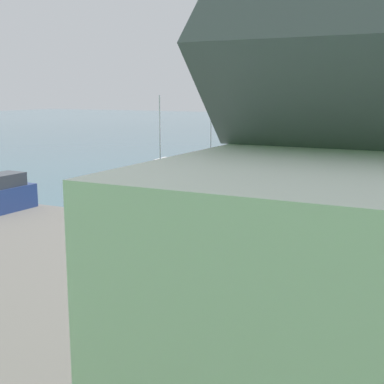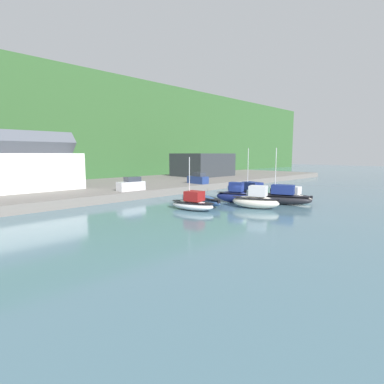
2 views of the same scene
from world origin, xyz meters
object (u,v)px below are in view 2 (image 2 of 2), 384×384
(moored_boat_4, at_px, (256,200))
(moored_boat_6, at_px, (290,195))
(moored_boat_0, at_px, (193,203))
(parked_car_0, at_px, (198,179))
(moored_boat_2, at_px, (235,195))
(parked_car_3, at_px, (131,185))
(moored_boat_5, at_px, (280,197))
(moored_boat_3, at_px, (251,193))
(moored_boat_1, at_px, (205,200))

(moored_boat_4, relative_size, moored_boat_6, 0.92)
(moored_boat_0, height_order, parked_car_0, moored_boat_0)
(moored_boat_0, bearing_deg, moored_boat_2, -12.87)
(parked_car_0, xyz_separation_m, parked_car_3, (-15.52, -0.49, 0.00))
(moored_boat_4, relative_size, moored_boat_5, 0.74)
(moored_boat_0, relative_size, parked_car_3, 1.52)
(moored_boat_0, distance_m, moored_boat_6, 16.41)
(moored_boat_0, bearing_deg, moored_boat_4, -48.63)
(moored_boat_3, relative_size, moored_boat_4, 1.35)
(moored_boat_6, relative_size, parked_car_3, 1.66)
(moored_boat_3, bearing_deg, moored_boat_4, -129.09)
(moored_boat_5, bearing_deg, moored_boat_6, -10.90)
(moored_boat_0, height_order, parked_car_3, moored_boat_0)
(moored_boat_0, height_order, moored_boat_3, moored_boat_3)
(moored_boat_2, bearing_deg, parked_car_0, 45.90)
(parked_car_3, bearing_deg, moored_boat_0, -178.32)
(moored_boat_3, distance_m, moored_boat_4, 8.09)
(moored_boat_4, xyz_separation_m, parked_car_0, (9.23, 19.18, 1.06))
(moored_boat_1, relative_size, parked_car_0, 1.91)
(moored_boat_1, xyz_separation_m, moored_boat_5, (7.61, -7.05, 0.32))
(moored_boat_1, distance_m, moored_boat_4, 6.97)
(moored_boat_3, xyz_separation_m, parked_car_3, (-12.58, 13.61, 1.16))
(moored_boat_1, height_order, moored_boat_3, moored_boat_3)
(moored_boat_0, xyz_separation_m, parked_car_0, (15.80, 14.35, 1.27))
(moored_boat_2, xyz_separation_m, moored_boat_6, (7.32, -4.68, -0.33))
(moored_boat_3, bearing_deg, moored_boat_1, -176.94)
(moored_boat_2, xyz_separation_m, moored_boat_5, (3.21, -5.32, -0.08))
(parked_car_0, bearing_deg, moored_boat_6, -88.99)
(moored_boat_5, bearing_deg, moored_boat_2, 101.24)
(moored_boat_3, bearing_deg, moored_boat_6, -48.35)
(moored_boat_2, xyz_separation_m, moored_boat_3, (4.47, 0.33, -0.11))
(moored_boat_2, height_order, moored_boat_4, moored_boat_2)
(moored_boat_0, relative_size, moored_boat_4, 0.99)
(moored_boat_2, distance_m, moored_boat_4, 5.08)
(parked_car_0, relative_size, parked_car_3, 0.99)
(moored_boat_1, bearing_deg, moored_boat_3, 10.24)
(moored_boat_3, xyz_separation_m, moored_boat_6, (2.85, -5.01, -0.22))
(moored_boat_6, distance_m, parked_car_3, 24.23)
(moored_boat_1, relative_size, moored_boat_3, 0.92)
(moored_boat_3, height_order, moored_boat_4, moored_boat_3)
(moored_boat_5, relative_size, moored_boat_6, 1.25)
(moored_boat_5, bearing_deg, moored_boat_4, 153.57)
(moored_boat_6, relative_size, parked_car_0, 1.68)
(moored_boat_5, bearing_deg, moored_boat_0, 135.11)
(moored_boat_4, height_order, parked_car_3, parked_car_3)
(moored_boat_2, distance_m, moored_boat_5, 6.22)
(moored_boat_0, distance_m, moored_boat_5, 12.80)
(parked_car_0, bearing_deg, parked_car_3, -176.91)
(moored_boat_0, distance_m, moored_boat_3, 12.86)
(parked_car_0, bearing_deg, moored_boat_5, -100.71)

